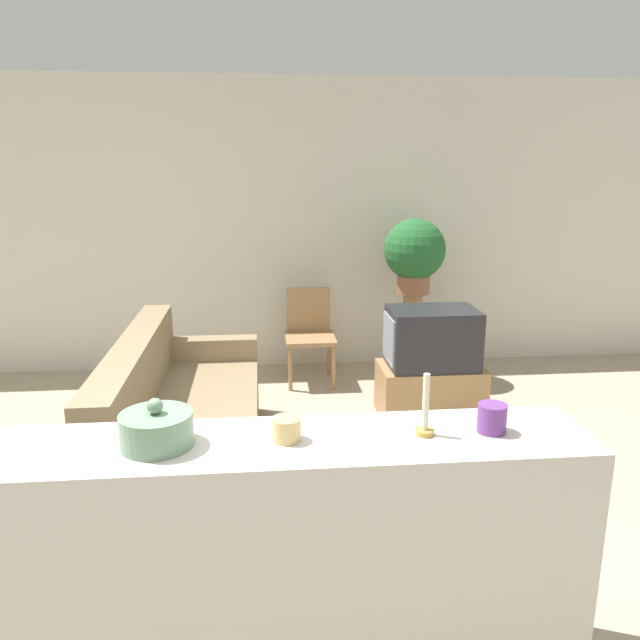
{
  "coord_description": "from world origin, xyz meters",
  "views": [
    {
      "loc": [
        0.04,
        -2.47,
        1.96
      ],
      "look_at": [
        0.46,
        1.83,
        0.85
      ],
      "focal_mm": 35.0,
      "sensor_mm": 36.0,
      "label": 1
    }
  ],
  "objects": [
    {
      "name": "decorative_bowl",
      "position": [
        -0.33,
        -0.44,
        1.06
      ],
      "size": [
        0.25,
        0.25,
        0.17
      ],
      "color": "gray",
      "rests_on": "foreground_counter"
    },
    {
      "name": "potted_plant",
      "position": [
        1.4,
        2.91,
        1.17
      ],
      "size": [
        0.55,
        0.55,
        0.67
      ],
      "color": "#8E5B3D",
      "rests_on": "plant_stand"
    },
    {
      "name": "coffee_tin",
      "position": [
        0.86,
        -0.44,
        1.05
      ],
      "size": [
        0.1,
        0.1,
        0.11
      ],
      "color": "#66337F",
      "rests_on": "foreground_counter"
    },
    {
      "name": "television",
      "position": [
        1.33,
        2.01,
        0.64
      ],
      "size": [
        0.68,
        0.45,
        0.45
      ],
      "color": "#232328",
      "rests_on": "tv_stand"
    },
    {
      "name": "tv_stand",
      "position": [
        1.34,
        2.01,
        0.21
      ],
      "size": [
        0.79,
        0.48,
        0.42
      ],
      "color": "#9E754C",
      "rests_on": "ground_plane"
    },
    {
      "name": "foreground_counter",
      "position": [
        0.0,
        -0.44,
        0.5
      ],
      "size": [
        2.43,
        0.44,
        1.0
      ],
      "color": "beige",
      "rests_on": "ground_plane"
    },
    {
      "name": "ground_plane",
      "position": [
        0.0,
        0.0,
        0.0
      ],
      "size": [
        14.0,
        14.0,
        0.0
      ],
      "primitive_type": "plane",
      "color": "tan"
    },
    {
      "name": "candle_jar",
      "position": [
        0.12,
        -0.44,
        1.04
      ],
      "size": [
        0.1,
        0.1,
        0.08
      ],
      "color": "tan",
      "rests_on": "foreground_counter"
    },
    {
      "name": "plant_stand",
      "position": [
        1.4,
        2.91,
        0.4
      ],
      "size": [
        0.17,
        0.17,
        0.8
      ],
      "color": "#9E754C",
      "rests_on": "ground_plane"
    },
    {
      "name": "wooden_chair",
      "position": [
        0.47,
        2.94,
        0.47
      ],
      "size": [
        0.44,
        0.44,
        0.84
      ],
      "color": "#9E754C",
      "rests_on": "ground_plane"
    },
    {
      "name": "couch",
      "position": [
        -0.47,
        1.25,
        0.31
      ],
      "size": [
        0.85,
        2.06,
        0.88
      ],
      "color": "#847051",
      "rests_on": "ground_plane"
    },
    {
      "name": "candlestick",
      "position": [
        0.62,
        -0.44,
        1.08
      ],
      "size": [
        0.07,
        0.07,
        0.23
      ],
      "color": "#B7933D",
      "rests_on": "foreground_counter"
    },
    {
      "name": "wall_back",
      "position": [
        0.0,
        3.43,
        1.35
      ],
      "size": [
        9.0,
        0.06,
        2.7
      ],
      "color": "beige",
      "rests_on": "ground_plane"
    }
  ]
}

